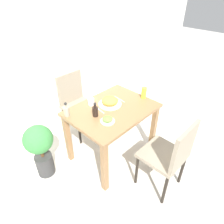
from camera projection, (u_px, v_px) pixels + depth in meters
The scene contains 14 objects.
ground_plane at pixel (112, 153), 2.74m from camera, with size 16.00×16.00×0.00m, color beige.
wall_back at pixel (45, 38), 2.72m from camera, with size 8.00×0.05×2.60m.
dining_table at pixel (112, 117), 2.38m from camera, with size 0.99×0.75×0.73m.
chair_near at pixel (170, 154), 2.01m from camera, with size 0.42×0.42×0.92m.
chair_far at pixel (76, 101), 2.85m from camera, with size 0.42×0.42×0.92m.
food_plate at pixel (110, 101), 2.36m from camera, with size 0.28×0.28×0.10m.
side_plate at pixel (108, 120), 2.10m from camera, with size 0.16×0.16×0.06m.
drink_cup at pixel (91, 102), 2.36m from camera, with size 0.08×0.08×0.08m.
juice_glass at pixel (144, 93), 2.48m from camera, with size 0.06×0.06×0.14m.
sauce_bottle at pixel (67, 111), 2.16m from camera, with size 0.06×0.06×0.17m.
condiment_bottle at pixel (95, 111), 2.16m from camera, with size 0.06×0.06×0.17m.
fork_utensil at pixel (100, 110), 2.29m from camera, with size 0.04×0.18×0.00m.
spoon_utensil at pixel (119, 99), 2.49m from camera, with size 0.03×0.19×0.00m.
potted_plant_left at pixel (40, 146), 2.23m from camera, with size 0.32×0.32×0.70m.
Camera 1 is at (-1.39, -1.34, 2.02)m, focal length 32.00 mm.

